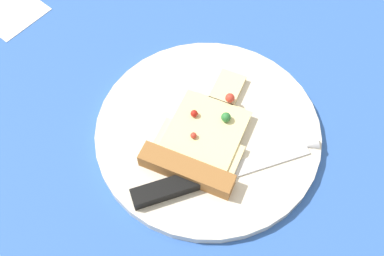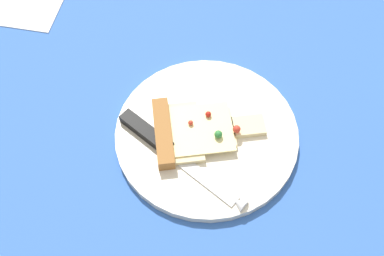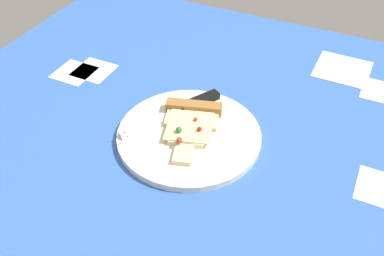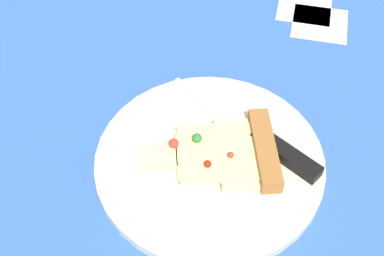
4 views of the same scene
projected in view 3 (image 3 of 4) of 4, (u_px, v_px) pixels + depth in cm
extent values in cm
cube|color=#3360B7|center=(190.00, 169.00, 84.68)|extent=(128.08, 128.08, 3.00)
cube|color=white|center=(381.00, 92.00, 101.15)|extent=(9.00, 9.00, 0.20)
cube|color=white|center=(74.00, 73.00, 107.16)|extent=(9.00, 9.00, 0.20)
cube|color=white|center=(94.00, 71.00, 107.85)|extent=(9.00, 9.00, 0.20)
cube|color=white|center=(382.00, 189.00, 78.86)|extent=(9.00, 9.00, 0.20)
cylinder|color=silver|center=(189.00, 135.00, 88.65)|extent=(29.57, 29.57, 1.44)
cube|color=beige|center=(192.00, 118.00, 90.81)|extent=(8.92, 12.26, 1.00)
cube|color=beige|center=(188.00, 136.00, 86.73)|extent=(7.44, 8.51, 1.00)
cube|color=beige|center=(184.00, 153.00, 83.03)|extent=(6.02, 4.95, 1.00)
cube|color=#F2E099|center=(190.00, 125.00, 88.16)|extent=(12.23, 11.69, 0.30)
cube|color=#9E6633|center=(194.00, 107.00, 92.64)|extent=(5.95, 12.24, 2.20)
sphere|color=red|center=(196.00, 119.00, 88.79)|extent=(0.80, 0.80, 0.80)
sphere|color=red|center=(179.00, 140.00, 83.70)|extent=(1.25, 1.25, 1.25)
sphere|color=#2D7A38|center=(179.00, 130.00, 85.99)|extent=(1.27, 1.27, 1.27)
sphere|color=#B21E14|center=(199.00, 129.00, 86.39)|extent=(0.95, 0.95, 0.95)
cube|color=silver|center=(152.00, 123.00, 90.14)|extent=(11.32, 7.89, 0.30)
cone|color=silver|center=(126.00, 134.00, 87.64)|extent=(2.74, 2.74, 2.00)
cube|color=black|center=(199.00, 101.00, 94.71)|extent=(9.71, 7.03, 1.60)
cube|color=white|center=(343.00, 69.00, 107.91)|extent=(13.24, 13.24, 0.40)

